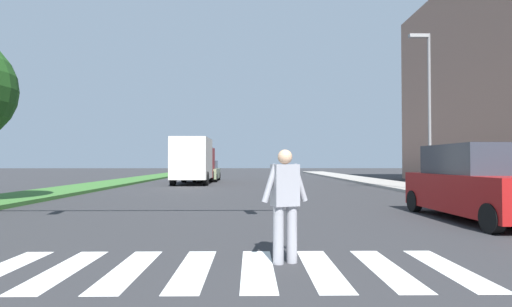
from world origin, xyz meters
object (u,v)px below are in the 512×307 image
Objects in this scene: street_lamp_right at (427,97)px; truck_box_delivery at (194,160)px; sedan_midblock at (207,172)px; suv_crossing at (477,184)px; pedestrian_performer at (285,200)px.

street_lamp_right is 1.21× the size of truck_box_delivery.
sedan_midblock is at bearing 83.35° from truck_box_delivery.
truck_box_delivery is (-9.79, 17.03, 0.70)m from suv_crossing.
truck_box_delivery is (-4.42, 21.32, 0.70)m from pedestrian_performer.
suv_crossing is at bearing -60.11° from truck_box_delivery.
sedan_midblock is (-11.87, 12.65, -3.84)m from street_lamp_right.
street_lamp_right is 1.71× the size of sedan_midblock.
street_lamp_right reaches higher than sedan_midblock.
street_lamp_right is 9.60m from suv_crossing.
truck_box_delivery reaches higher than pedestrian_performer.
sedan_midblock is (-9.31, 21.14, -0.17)m from suv_crossing.
pedestrian_performer is at bearing -121.82° from street_lamp_right.
truck_box_delivery is (-12.35, 8.54, -2.96)m from street_lamp_right.
sedan_midblock is (-3.94, 25.43, -0.18)m from pedestrian_performer.
pedestrian_performer is at bearing -78.30° from truck_box_delivery.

